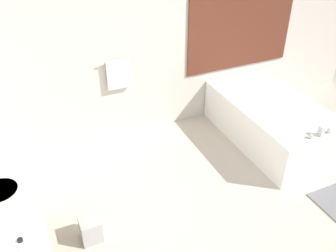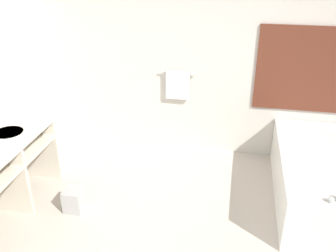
# 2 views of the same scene
# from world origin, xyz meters

# --- Properties ---
(ground_plane) EXTENTS (16.00, 16.00, 0.00)m
(ground_plane) POSITION_xyz_m (0.00, 0.00, 0.00)
(ground_plane) COLOR beige
(ground_plane) RESTS_ON ground
(wall_back_with_blinds) EXTENTS (7.40, 0.13, 2.70)m
(wall_back_with_blinds) POSITION_xyz_m (0.06, 2.23, 1.35)
(wall_back_with_blinds) COLOR silver
(wall_back_with_blinds) RESTS_ON ground_plane
(vanity_counter) EXTENTS (0.61, 1.45, 0.88)m
(vanity_counter) POSITION_xyz_m (-1.88, 0.40, 0.64)
(vanity_counter) COLOR beige
(vanity_counter) RESTS_ON ground_plane
(bathtub) EXTENTS (1.05, 1.88, 0.70)m
(bathtub) POSITION_xyz_m (1.57, 1.25, 0.32)
(bathtub) COLOR white
(bathtub) RESTS_ON ground_plane
(water_bottle_1) EXTENTS (0.07, 0.07, 0.25)m
(water_bottle_1) POSITION_xyz_m (-1.75, -0.26, 1.00)
(water_bottle_1) COLOR white
(water_bottle_1) RESTS_ON vanity_counter
(waste_bin) EXTENTS (0.21, 0.21, 0.26)m
(waste_bin) POSITION_xyz_m (-1.19, 0.53, 0.13)
(waste_bin) COLOR #B2B2B2
(waste_bin) RESTS_ON ground_plane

